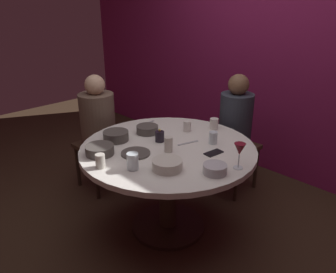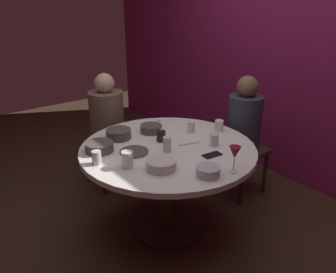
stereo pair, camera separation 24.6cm
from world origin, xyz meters
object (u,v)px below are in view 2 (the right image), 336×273
object	(u,v)px
bowl_small_white	(99,147)
cup_by_right_diner	(97,158)
candle_holder	(161,136)
bowl_serving_large	(208,171)
bowl_rice_portion	(161,164)
cup_near_candle	(191,127)
cup_far_edge	(219,126)
bowl_salad_center	(119,134)
dining_table	(168,164)
seated_diner_left	(107,118)
bowl_sauce_side	(151,129)
dinner_plate	(134,152)
wine_glass	(235,154)
cup_by_left_diner	(214,140)
cup_beside_wine	(167,144)
cup_center_front	(127,159)
cell_phone	(212,155)
seated_diner_back	(244,124)

from	to	relation	value
bowl_small_white	cup_by_right_diner	distance (m)	0.21
candle_holder	bowl_serving_large	bearing A→B (deg)	-9.50
bowl_rice_portion	cup_near_candle	distance (m)	0.70
cup_far_edge	bowl_salad_center	bearing A→B (deg)	-117.81
dining_table	bowl_rice_portion	distance (m)	0.41
dining_table	bowl_serving_large	world-z (taller)	bowl_serving_large
seated_diner_left	bowl_sauce_side	size ratio (longest dim) A/B	6.33
bowl_serving_large	bowl_small_white	size ratio (longest dim) A/B	0.75
dinner_plate	bowl_salad_center	size ratio (longest dim) A/B	1.06
wine_glass	cup_far_edge	xyz separation A→B (m)	(-0.55, 0.45, -0.08)
cup_by_left_diner	cup_beside_wine	distance (m)	0.37
bowl_small_white	bowl_rice_portion	xyz separation A→B (m)	(0.50, 0.18, -0.00)
candle_holder	bowl_sauce_side	xyz separation A→B (m)	(-0.20, 0.05, -0.01)
cup_center_front	cup_far_edge	size ratio (longest dim) A/B	1.20
dinner_plate	bowl_sauce_side	world-z (taller)	bowl_sauce_side
dinner_plate	bowl_serving_large	bearing A→B (deg)	17.26
dining_table	cell_phone	xyz separation A→B (m)	(0.32, 0.15, 0.16)
seated_diner_left	cup_beside_wine	distance (m)	1.02
seated_diner_back	cup_center_front	world-z (taller)	seated_diner_back
bowl_small_white	cup_far_edge	world-z (taller)	cup_far_edge
bowl_rice_portion	cup_far_edge	xyz separation A→B (m)	(-0.23, 0.79, 0.01)
candle_holder	cup_near_candle	distance (m)	0.31
bowl_serving_large	cup_near_candle	distance (m)	0.74
bowl_serving_large	bowl_small_white	world-z (taller)	bowl_small_white
cup_by_right_diner	cup_far_edge	world-z (taller)	same
dining_table	candle_holder	distance (m)	0.23
dining_table	bowl_sauce_side	bearing A→B (deg)	167.28
bowl_rice_portion	cup_far_edge	distance (m)	0.83
dinner_plate	bowl_rice_portion	bearing A→B (deg)	0.32
candle_holder	wine_glass	size ratio (longest dim) A/B	0.59
seated_diner_left	bowl_rice_portion	distance (m)	1.23
seated_diner_left	cell_phone	size ratio (longest dim) A/B	8.15
cell_phone	cup_beside_wine	size ratio (longest dim) A/B	1.24
cup_center_front	cup_beside_wine	xyz separation A→B (m)	(-0.03, 0.36, 0.00)
candle_holder	cell_phone	xyz separation A→B (m)	(0.43, 0.12, -0.04)
dining_table	bowl_rice_portion	size ratio (longest dim) A/B	6.62
dining_table	cup_near_candle	world-z (taller)	cup_near_candle
bowl_serving_large	cell_phone	bearing A→B (deg)	129.12
cup_by_left_diner	cup_far_edge	xyz separation A→B (m)	(-0.19, 0.25, -0.00)
wine_glass	bowl_serving_large	distance (m)	0.20
bowl_rice_portion	dinner_plate	bearing A→B (deg)	-179.68
dining_table	bowl_salad_center	size ratio (longest dim) A/B	6.65
cup_beside_wine	seated_diner_back	bearing A→B (deg)	94.03
cup_far_edge	seated_diner_left	bearing A→B (deg)	-150.99
seated_diner_left	bowl_small_white	size ratio (longest dim) A/B	5.58
bowl_serving_large	bowl_small_white	xyz separation A→B (m)	(-0.75, -0.36, 0.00)
dining_table	cup_beside_wine	xyz separation A→B (m)	(0.07, -0.06, 0.21)
dinner_plate	candle_holder	bearing A→B (deg)	99.21
seated_diner_back	bowl_serving_large	xyz separation A→B (m)	(0.51, -0.98, 0.06)
dining_table	bowl_rice_portion	bearing A→B (deg)	-45.70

